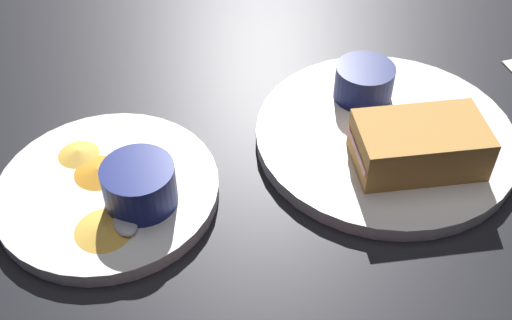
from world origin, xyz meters
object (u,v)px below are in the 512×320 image
plate_sandwich_main (385,136)px  ramekin_dark_sauce (364,81)px  spoon_by_dark_ramekin (378,123)px  ramekin_light_gravy (139,184)px  sandwich_half_near (419,145)px  plate_chips_companion (108,190)px  spoon_by_gravy_ramekin (121,215)px

plate_sandwich_main → ramekin_dark_sauce: 7.10cm
spoon_by_dark_ramekin → ramekin_light_gravy: size_ratio=1.39×
ramekin_dark_sauce → sandwich_half_near: bearing=100.3°
ramekin_dark_sauce → ramekin_light_gravy: bearing=24.3°
plate_chips_companion → ramekin_light_gravy: 5.41cm
spoon_by_dark_ramekin → ramekin_light_gravy: bearing=13.6°
plate_sandwich_main → ramekin_dark_sauce: ramekin_dark_sauce is taller
plate_chips_companion → spoon_by_gravy_ramekin: 4.96cm
sandwich_half_near → ramekin_dark_sauce: (2.12, -11.65, -0.22)cm
spoon_by_gravy_ramekin → plate_chips_companion: bearing=-74.4°
ramekin_light_gravy → spoon_by_gravy_ramekin: size_ratio=0.72×
sandwich_half_near → ramekin_dark_sauce: bearing=-79.7°
plate_sandwich_main → ramekin_light_gravy: size_ratio=4.02×
plate_sandwich_main → spoon_by_gravy_ramekin: spoon_by_gravy_ramekin is taller
spoon_by_gravy_ramekin → ramekin_dark_sauce: bearing=-154.3°
plate_sandwich_main → plate_chips_companion: same height
ramekin_light_gravy → spoon_by_gravy_ramekin: bearing=41.2°
plate_chips_companion → ramekin_light_gravy: (-3.38, 2.82, 3.15)cm
ramekin_dark_sauce → spoon_by_dark_ramekin: bearing=90.9°
sandwich_half_near → ramekin_light_gravy: size_ratio=1.91×
spoon_by_dark_ramekin → ramekin_light_gravy: ramekin_light_gravy is taller
plate_sandwich_main → sandwich_half_near: size_ratio=2.11×
plate_chips_companion → plate_sandwich_main: bearing=-175.1°
plate_sandwich_main → ramekin_dark_sauce: size_ratio=4.23×
plate_sandwich_main → spoon_by_dark_ramekin: (0.61, -0.96, 1.16)cm
sandwich_half_near → spoon_by_dark_ramekin: bearing=-71.9°
ramekin_dark_sauce → plate_chips_companion: ramekin_dark_sauce is taller
plate_chips_companion → spoon_by_dark_ramekin: bearing=-173.1°
sandwich_half_near → ramekin_dark_sauce: sandwich_half_near is taller
sandwich_half_near → plate_chips_companion: sandwich_half_near is taller
ramekin_dark_sauce → plate_chips_companion: 31.15cm
plate_sandwich_main → ramekin_light_gravy: bearing=11.4°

